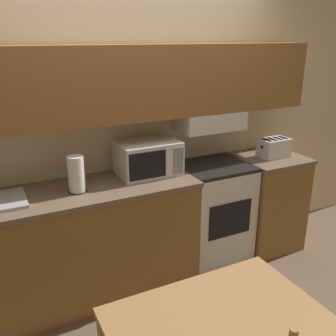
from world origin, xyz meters
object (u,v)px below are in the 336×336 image
Objects in this scene: microwave at (148,158)px; toaster at (274,148)px; stove_range at (212,212)px; paper_towel_roll at (76,174)px.

microwave reaches higher than toaster.
toaster is (1.24, -0.10, -0.05)m from microwave.
toaster is (0.63, -0.04, 0.55)m from stove_range.
stove_range is 0.84m from toaster.
stove_range is at bearing 175.98° from toaster.
stove_range is 3.44× the size of paper_towel_roll.
toaster is 1.85m from paper_towel_roll.
microwave reaches higher than stove_range.
paper_towel_roll is at bearing -177.16° from stove_range.
microwave is at bearing 175.34° from toaster.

